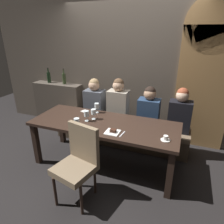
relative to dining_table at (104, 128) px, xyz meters
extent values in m
plane|color=black|center=(0.00, 0.00, -0.65)|extent=(9.00, 9.00, 0.00)
cube|color=brown|center=(0.00, 1.22, 0.85)|extent=(6.00, 0.12, 3.00)
cube|color=olive|center=(1.35, 1.15, 0.40)|extent=(0.90, 0.05, 2.10)
cylinder|color=#A07545|center=(1.35, 1.15, 1.45)|extent=(0.90, 0.05, 0.90)
cube|color=#494138|center=(-1.55, 1.04, -0.18)|extent=(1.10, 0.28, 0.95)
cube|color=black|center=(-1.03, -0.35, -0.30)|extent=(0.08, 0.08, 0.69)
cube|color=black|center=(1.03, -0.35, -0.30)|extent=(0.08, 0.08, 0.69)
cube|color=black|center=(-1.03, 0.35, -0.30)|extent=(0.08, 0.08, 0.69)
cube|color=black|center=(1.03, 0.35, -0.30)|extent=(0.08, 0.08, 0.69)
cube|color=#302119|center=(0.00, 0.00, 0.07)|extent=(2.20, 0.84, 0.04)
cube|color=#4A3C2E|center=(0.00, 0.70, -0.48)|extent=(2.50, 0.40, 0.35)
cube|color=brown|center=(0.00, 0.70, -0.25)|extent=(2.50, 0.44, 0.10)
cylinder|color=#302119|center=(-0.24, -0.98, -0.44)|extent=(0.04, 0.04, 0.42)
cylinder|color=#302119|center=(0.12, -0.98, -0.44)|extent=(0.04, 0.04, 0.42)
cylinder|color=#302119|center=(-0.24, -0.62, -0.44)|extent=(0.04, 0.04, 0.42)
cylinder|color=#302119|center=(0.12, -0.62, -0.44)|extent=(0.04, 0.04, 0.42)
cube|color=#7F6B51|center=(-0.06, -0.80, -0.19)|extent=(0.53, 0.53, 0.08)
cube|color=#7F6B51|center=(-0.01, -0.62, 0.09)|extent=(0.44, 0.16, 0.48)
cube|color=#4C515B|center=(-0.50, 0.70, 0.07)|extent=(0.36, 0.24, 0.55)
sphere|color=tan|center=(-0.50, 0.70, 0.44)|extent=(0.20, 0.20, 0.20)
sphere|color=#9E7F56|center=(-0.50, 0.71, 0.47)|extent=(0.18, 0.18, 0.18)
cube|color=#9E9384|center=(-0.02, 0.69, 0.09)|extent=(0.36, 0.24, 0.59)
sphere|color=tan|center=(-0.02, 0.69, 0.48)|extent=(0.20, 0.20, 0.20)
sphere|color=brown|center=(-0.02, 0.70, 0.51)|extent=(0.18, 0.18, 0.18)
cube|color=navy|center=(0.53, 0.68, 0.05)|extent=(0.36, 0.24, 0.50)
sphere|color=tan|center=(0.53, 0.68, 0.39)|extent=(0.20, 0.20, 0.20)
sphere|color=black|center=(0.53, 0.69, 0.43)|extent=(0.18, 0.18, 0.18)
cube|color=black|center=(1.04, 0.71, 0.06)|extent=(0.36, 0.24, 0.52)
sphere|color=#DBB293|center=(1.04, 0.71, 0.41)|extent=(0.20, 0.20, 0.20)
sphere|color=brown|center=(1.04, 0.72, 0.45)|extent=(0.18, 0.18, 0.18)
cylinder|color=black|center=(-1.76, 1.06, 0.41)|extent=(0.08, 0.08, 0.22)
cylinder|color=black|center=(-1.76, 1.06, 0.56)|extent=(0.03, 0.03, 0.09)
cylinder|color=black|center=(-1.76, 1.06, 0.62)|extent=(0.03, 0.03, 0.02)
cylinder|color=#384728|center=(-1.38, 1.07, 0.41)|extent=(0.08, 0.08, 0.22)
cylinder|color=#384728|center=(-1.38, 1.07, 0.56)|extent=(0.03, 0.03, 0.09)
cylinder|color=black|center=(-1.38, 1.07, 0.62)|extent=(0.03, 0.03, 0.02)
cylinder|color=silver|center=(-0.20, 0.06, 0.09)|extent=(0.06, 0.06, 0.00)
cylinder|color=silver|center=(-0.20, 0.06, 0.13)|extent=(0.01, 0.01, 0.07)
cylinder|color=silver|center=(-0.20, 0.06, 0.21)|extent=(0.08, 0.08, 0.08)
cylinder|color=silver|center=(-0.27, -0.33, 0.09)|extent=(0.06, 0.06, 0.00)
cylinder|color=silver|center=(-0.27, -0.33, 0.13)|extent=(0.01, 0.01, 0.07)
cylinder|color=silver|center=(-0.27, -0.33, 0.21)|extent=(0.08, 0.08, 0.08)
cylinder|color=maroon|center=(-0.27, -0.33, 0.18)|extent=(0.07, 0.07, 0.03)
cylinder|color=silver|center=(-0.27, 0.32, 0.09)|extent=(0.06, 0.06, 0.00)
cylinder|color=silver|center=(-0.27, 0.32, 0.13)|extent=(0.01, 0.01, 0.07)
cylinder|color=silver|center=(-0.27, 0.32, 0.21)|extent=(0.08, 0.08, 0.08)
cylinder|color=gold|center=(-0.27, 0.32, 0.19)|extent=(0.07, 0.07, 0.04)
cylinder|color=silver|center=(-0.27, -0.04, 0.09)|extent=(0.06, 0.06, 0.00)
cylinder|color=silver|center=(-0.27, -0.04, 0.13)|extent=(0.01, 0.01, 0.07)
cylinder|color=silver|center=(-0.27, -0.04, 0.21)|extent=(0.08, 0.08, 0.08)
cylinder|color=gold|center=(-0.27, -0.04, 0.18)|extent=(0.07, 0.07, 0.02)
cylinder|color=white|center=(0.92, -0.20, 0.09)|extent=(0.12, 0.12, 0.01)
cylinder|color=white|center=(0.92, -0.20, 0.12)|extent=(0.06, 0.06, 0.06)
cylinder|color=brown|center=(0.92, -0.20, 0.15)|extent=(0.05, 0.05, 0.01)
cube|color=white|center=(0.22, -0.25, 0.09)|extent=(0.19, 0.19, 0.01)
cube|color=#381E14|center=(0.23, -0.25, 0.12)|extent=(0.08, 0.06, 0.04)
cube|color=silver|center=(0.36, -0.25, 0.09)|extent=(0.03, 0.17, 0.01)
cube|color=silver|center=(-0.48, 0.29, 0.09)|extent=(0.14, 0.13, 0.01)
camera|label=1|loc=(1.07, -2.47, 1.37)|focal=31.93mm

